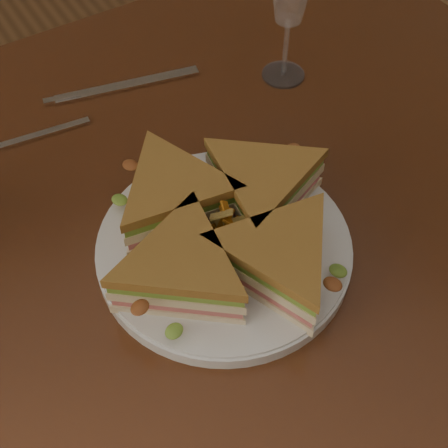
# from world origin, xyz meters

# --- Properties ---
(ground) EXTENTS (6.00, 6.00, 0.00)m
(ground) POSITION_xyz_m (0.00, 0.00, 0.00)
(ground) COLOR brown
(ground) RESTS_ON ground
(table) EXTENTS (1.20, 0.80, 0.75)m
(table) POSITION_xyz_m (0.00, 0.00, 0.65)
(table) COLOR #34180B
(table) RESTS_ON ground
(plate) EXTENTS (0.28, 0.28, 0.02)m
(plate) POSITION_xyz_m (0.05, -0.09, 0.76)
(plate) COLOR silver
(plate) RESTS_ON table
(sandwich_wedges) EXTENTS (0.33, 0.33, 0.06)m
(sandwich_wedges) POSITION_xyz_m (0.05, -0.09, 0.80)
(sandwich_wedges) COLOR beige
(sandwich_wedges) RESTS_ON plate
(crisps_mound) EXTENTS (0.09, 0.09, 0.05)m
(crisps_mound) POSITION_xyz_m (0.05, -0.09, 0.79)
(crisps_mound) COLOR orange
(crisps_mound) RESTS_ON plate
(knife) EXTENTS (0.21, 0.06, 0.00)m
(knife) POSITION_xyz_m (0.07, 0.22, 0.75)
(knife) COLOR silver
(knife) RESTS_ON table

